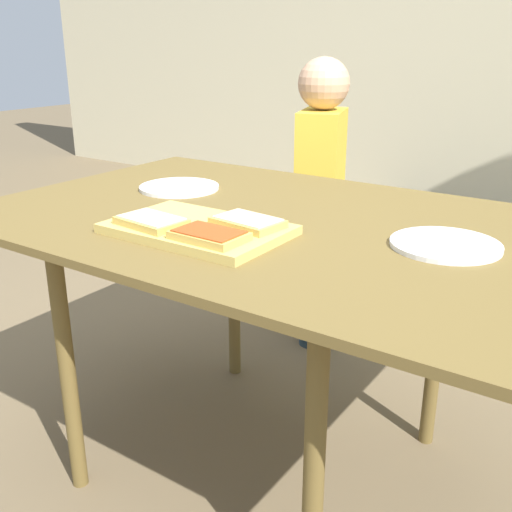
{
  "coord_description": "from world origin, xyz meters",
  "views": [
    {
      "loc": [
        0.75,
        -1.12,
        1.08
      ],
      "look_at": [
        -0.02,
        0.0,
        0.59
      ],
      "focal_mm": 42.32,
      "sensor_mm": 36.0,
      "label": 1
    }
  ],
  "objects": [
    {
      "name": "dining_table",
      "position": [
        0.0,
        0.0,
        0.63
      ],
      "size": [
        1.33,
        0.89,
        0.69
      ],
      "color": "brown",
      "rests_on": "ground"
    },
    {
      "name": "pizza_slice_near_left",
      "position": [
        -0.12,
        -0.25,
        0.72
      ],
      "size": [
        0.15,
        0.11,
        0.02
      ],
      "color": "gold",
      "rests_on": "cutting_board"
    },
    {
      "name": "ground_plane",
      "position": [
        0.0,
        0.0,
        0.0
      ],
      "size": [
        16.0,
        16.0,
        0.0
      ],
      "primitive_type": "plane",
      "color": "brown"
    },
    {
      "name": "child_left",
      "position": [
        -0.24,
        0.72,
        0.59
      ],
      "size": [
        0.21,
        0.27,
        1.02
      ],
      "color": "#23353F",
      "rests_on": "ground"
    },
    {
      "name": "pizza_slice_far_right",
      "position": [
        0.05,
        -0.14,
        0.72
      ],
      "size": [
        0.15,
        0.11,
        0.02
      ],
      "color": "gold",
      "rests_on": "cutting_board"
    },
    {
      "name": "plate_white_right",
      "position": [
        0.42,
        0.02,
        0.69
      ],
      "size": [
        0.22,
        0.22,
        0.01
      ],
      "primitive_type": "cylinder",
      "color": "white",
      "rests_on": "dining_table"
    },
    {
      "name": "pizza_slice_near_right",
      "position": [
        0.04,
        -0.25,
        0.72
      ],
      "size": [
        0.15,
        0.09,
        0.02
      ],
      "color": "gold",
      "rests_on": "cutting_board"
    },
    {
      "name": "cutting_board",
      "position": [
        -0.04,
        -0.19,
        0.7
      ],
      "size": [
        0.37,
        0.24,
        0.02
      ],
      "primitive_type": "cube",
      "color": "tan",
      "rests_on": "dining_table"
    },
    {
      "name": "plate_white_left",
      "position": [
        -0.33,
        0.09,
        0.69
      ],
      "size": [
        0.22,
        0.22,
        0.01
      ],
      "primitive_type": "cylinder",
      "color": "white",
      "rests_on": "dining_table"
    }
  ]
}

